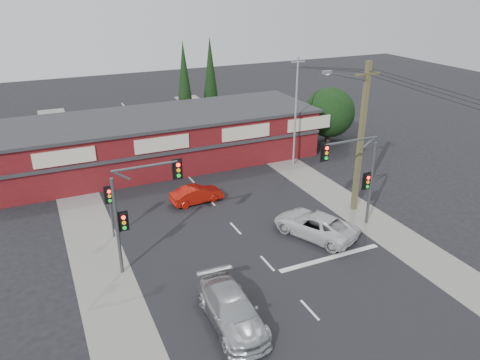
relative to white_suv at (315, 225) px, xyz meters
name	(u,v)px	position (x,y,z in m)	size (l,w,h in m)	color
ground	(263,259)	(-4.08, -1.07, -0.73)	(120.00, 120.00, 0.00)	black
road_strip	(228,221)	(-4.08, 3.93, -0.73)	(14.00, 70.00, 0.01)	black
verge_left	(95,249)	(-12.58, 3.93, -0.72)	(3.00, 70.00, 0.02)	gray
verge_right	(336,197)	(4.42, 3.93, -0.72)	(3.00, 70.00, 0.02)	gray
stop_line	(330,258)	(-0.58, -2.57, -0.72)	(6.50, 0.35, 0.01)	silver
white_suv	(315,225)	(0.00, 0.00, 0.00)	(2.43, 5.26, 1.46)	silver
silver_suv	(232,310)	(-7.83, -5.29, 0.02)	(2.11, 5.20, 1.51)	#ACAFB2
red_sedan	(197,194)	(-5.03, 7.38, -0.12)	(1.30, 3.71, 1.22)	#9B1309
lane_dashes	(200,189)	(-4.08, 9.33, -0.72)	(0.12, 58.39, 0.01)	silver
shop_building	(161,139)	(-5.07, 15.92, 1.40)	(27.30, 8.40, 4.22)	#531014
tree_cluster	(328,114)	(10.61, 14.37, 2.17)	(5.90, 5.10, 5.50)	#2D2116
conifer_near	(184,80)	(-0.58, 22.93, 4.75)	(1.80, 1.80, 9.25)	#2D2116
conifer_far	(210,74)	(2.92, 24.93, 4.75)	(1.80, 1.80, 9.25)	#2D2116
traffic_mast_left	(136,203)	(-10.51, 0.94, 3.20)	(3.77, 0.27, 5.97)	#47494C
traffic_mast_right	(358,169)	(2.78, -0.06, 3.21)	(3.96, 0.27, 5.97)	#47494C
pedestal_signal	(110,201)	(-11.28, 4.94, 1.68)	(0.55, 0.27, 3.38)	#47494C
utility_pole	(360,134)	(4.29, 1.92, 4.66)	(4.38, 0.59, 10.00)	brown
steel_pole	(296,111)	(4.92, 10.93, 3.97)	(1.20, 0.16, 9.00)	gray
power_lines	(435,95)	(4.40, -3.54, 8.31)	(2.01, 29.00, 1.22)	black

